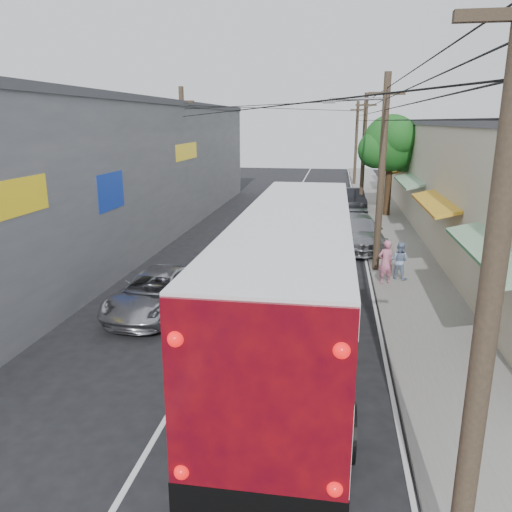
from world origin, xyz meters
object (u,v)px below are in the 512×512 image
Objects in this scene: coach_bus at (295,279)px; parked_car_mid at (354,214)px; parked_car_far at (352,199)px; pedestrian_far at (399,261)px; jeepney at (157,292)px; parked_suv at (358,232)px; pedestrian_near at (386,262)px.

coach_bus is 17.92m from parked_car_mid.
pedestrian_far reaches higher than parked_car_far.
jeepney is 1.09× the size of parked_car_far.
parked_suv is 1.22× the size of parked_car_far.
coach_bus is 3.36× the size of parked_car_mid.
parked_car_far is (6.93, 21.35, 0.06)m from jeepney.
parked_car_far is at bearing 75.89° from jeepney.
parked_car_far is 2.62× the size of pedestrian_near.
jeepney is at bearing 3.95° from pedestrian_near.
coach_bus is 9.02× the size of pedestrian_far.
pedestrian_near is at bearing -81.92° from parked_car_mid.
parked_car_far is 17.49m from pedestrian_near.
coach_bus is 7.52m from pedestrian_far.
coach_bus is at bearing -18.26° from jeepney.
coach_bus reaches higher than parked_suv.
pedestrian_far is (0.60, 0.70, -0.11)m from pedestrian_near.
parked_car_mid is at bearing -96.31° from parked_car_far.
pedestrian_near is 0.93m from pedestrian_far.
parked_car_mid is 5.54m from parked_car_far.
parked_suv is 11.38m from parked_car_far.
pedestrian_near is at bearing -90.21° from parked_suv.
parked_car_mid is 2.33× the size of pedestrian_near.
pedestrian_far is at bearing -83.13° from parked_suv.
parked_car_mid is 2.68× the size of pedestrian_far.
coach_bus is at bearing 87.55° from pedestrian_far.
pedestrian_near is at bearing -93.69° from parked_car_far.
parked_car_far is 3.01× the size of pedestrian_far.
parked_suv is (2.20, 11.89, -1.21)m from coach_bus.
pedestrian_near is (0.80, -17.47, 0.24)m from parked_car_far.
jeepney is 2.86× the size of pedestrian_near.
parked_suv is 5.57m from pedestrian_far.
pedestrian_near is (0.80, -6.09, 0.18)m from parked_suv.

